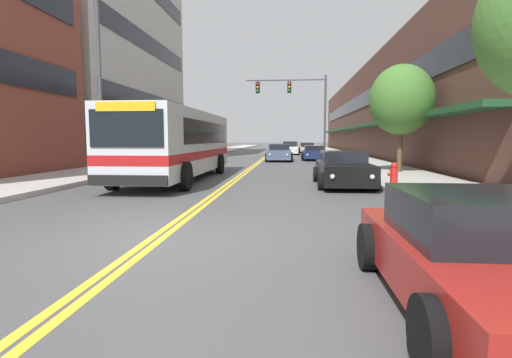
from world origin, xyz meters
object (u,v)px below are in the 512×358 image
at_px(car_beige_parked_right_end, 307,148).
at_px(car_navy_parked_right_far, 314,153).
at_px(city_bus, 179,141).
at_px(car_black_parked_right_mid, 343,170).
at_px(street_lamp_left_near, 104,60).
at_px(street_tree_right_mid, 402,100).
at_px(fire_hydrant, 394,174).
at_px(car_red_parked_right_foreground, 480,257).
at_px(car_white_moving_third, 290,149).
at_px(car_charcoal_moving_lead, 291,146).
at_px(car_silver_parked_left_near, 202,153).
at_px(traffic_signal_mast, 298,100).
at_px(car_slate_blue_moving_second, 279,153).

bearing_deg(car_beige_parked_right_end, car_navy_parked_right_far, -90.45).
height_order(city_bus, car_beige_parked_right_end, city_bus).
height_order(car_black_parked_right_mid, street_lamp_left_near, street_lamp_left_near).
height_order(street_tree_right_mid, fire_hydrant, street_tree_right_mid).
bearing_deg(car_red_parked_right_foreground, city_bus, 118.07).
bearing_deg(car_white_moving_third, city_bus, -99.91).
bearing_deg(car_red_parked_right_foreground, car_white_moving_third, 92.93).
xyz_separation_m(car_black_parked_right_mid, car_charcoal_moving_lead, (-2.02, 50.52, -0.01)).
relative_size(car_black_parked_right_mid, car_beige_parked_right_end, 1.08).
distance_m(car_silver_parked_left_near, car_charcoal_moving_lead, 36.40).
bearing_deg(traffic_signal_mast, car_white_moving_third, 93.66).
bearing_deg(car_charcoal_moving_lead, car_slate_blue_moving_second, -91.43).
height_order(traffic_signal_mast, street_tree_right_mid, traffic_signal_mast).
relative_size(car_navy_parked_right_far, car_slate_blue_moving_second, 1.13).
bearing_deg(car_charcoal_moving_lead, car_red_parked_right_foreground, -88.12).
xyz_separation_m(car_slate_blue_moving_second, car_white_moving_third, (0.81, 13.01, 0.03)).
bearing_deg(city_bus, car_beige_parked_right_end, 78.10).
relative_size(street_tree_right_mid, fire_hydrant, 6.46).
bearing_deg(car_black_parked_right_mid, traffic_signal_mast, 94.27).
height_order(car_black_parked_right_mid, car_beige_parked_right_end, car_black_parked_right_mid).
relative_size(car_slate_blue_moving_second, car_white_moving_third, 0.96).
relative_size(car_beige_parked_right_end, street_tree_right_mid, 0.83).
distance_m(car_beige_parked_right_end, car_white_moving_third, 5.73).
relative_size(car_silver_parked_left_near, car_black_parked_right_mid, 1.07).
height_order(car_silver_parked_left_near, street_tree_right_mid, street_tree_right_mid).
bearing_deg(fire_hydrant, city_bus, 160.22).
relative_size(car_navy_parked_right_far, car_white_moving_third, 1.08).
distance_m(car_navy_parked_right_far, fire_hydrant, 19.51).
xyz_separation_m(car_silver_parked_left_near, car_charcoal_moving_lead, (6.71, 35.78, -0.08)).
xyz_separation_m(city_bus, car_silver_parked_left_near, (-1.87, 12.92, -0.97)).
distance_m(car_navy_parked_right_far, street_tree_right_mid, 14.38).
height_order(car_black_parked_right_mid, street_tree_right_mid, street_tree_right_mid).
bearing_deg(car_silver_parked_left_near, traffic_signal_mast, 27.74).
distance_m(car_black_parked_right_mid, street_lamp_left_near, 10.39).
bearing_deg(car_beige_parked_right_end, car_white_moving_third, -111.66).
distance_m(city_bus, car_beige_parked_right_end, 33.51).
xyz_separation_m(car_silver_parked_left_near, car_navy_parked_right_far, (8.65, 3.49, -0.11)).
height_order(car_white_moving_third, street_tree_right_mid, street_tree_right_mid).
height_order(car_slate_blue_moving_second, street_tree_right_mid, street_tree_right_mid).
xyz_separation_m(car_slate_blue_moving_second, street_tree_right_mid, (6.15, -11.66, 2.99)).
bearing_deg(car_silver_parked_left_near, street_lamp_left_near, -92.87).
xyz_separation_m(car_silver_parked_left_near, car_white_moving_third, (6.66, 14.52, -0.03)).
distance_m(car_charcoal_moving_lead, street_tree_right_mid, 46.33).
relative_size(city_bus, car_silver_parked_left_near, 2.25).
bearing_deg(car_slate_blue_moving_second, street_tree_right_mid, -62.19).
height_order(car_navy_parked_right_far, car_beige_parked_right_end, car_beige_parked_right_end).
relative_size(car_black_parked_right_mid, car_slate_blue_moving_second, 1.08).
height_order(city_bus, car_red_parked_right_foreground, city_bus).
bearing_deg(street_lamp_left_near, car_red_parked_right_foreground, -50.59).
height_order(car_charcoal_moving_lead, traffic_signal_mast, traffic_signal_mast).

